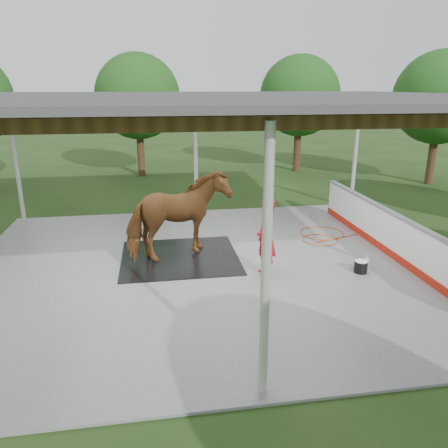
{
  "coord_description": "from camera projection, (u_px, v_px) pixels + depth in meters",
  "views": [
    {
      "loc": [
        -1.41,
        -9.88,
        4.3
      ],
      "look_at": [
        0.23,
        0.16,
        1.06
      ],
      "focal_mm": 35.0,
      "sensor_mm": 36.0,
      "label": 1
    }
  ],
  "objects": [
    {
      "name": "rubber_mat",
      "position": [
        180.0,
        257.0,
        11.28
      ],
      "size": [
        2.97,
        2.78,
        0.02
      ],
      "primitive_type": "cube",
      "color": "black",
      "rests_on": "concrete_slab"
    },
    {
      "name": "hose_coil",
      "position": [
        321.0,
        235.0,
        12.9
      ],
      "size": [
        1.78,
        1.72,
        0.02
      ],
      "color": "#AB3B0C",
      "rests_on": "concrete_slab"
    },
    {
      "name": "pavilion_structure",
      "position": [
        215.0,
        101.0,
        9.61
      ],
      "size": [
        12.6,
        10.6,
        4.05
      ],
      "color": "beige",
      "rests_on": "ground"
    },
    {
      "name": "ground",
      "position": [
        216.0,
        267.0,
        10.81
      ],
      "size": [
        100.0,
        100.0,
        0.0
      ],
      "primitive_type": "plane",
      "color": "#1E3814"
    },
    {
      "name": "tree_belt",
      "position": [
        222.0,
        107.0,
        10.56
      ],
      "size": [
        28.0,
        28.0,
        5.8
      ],
      "color": "#382314",
      "rests_on": "ground"
    },
    {
      "name": "soap_bottle_a",
      "position": [
        366.0,
        261.0,
        10.64
      ],
      "size": [
        0.13,
        0.13,
        0.3
      ],
      "primitive_type": "imported",
      "rotation": [
        0.0,
        0.0,
        0.1
      ],
      "color": "silver",
      "rests_on": "concrete_slab"
    },
    {
      "name": "concrete_slab",
      "position": [
        216.0,
        266.0,
        10.81
      ],
      "size": [
        12.0,
        10.0,
        0.05
      ],
      "primitive_type": "cube",
      "color": "slate",
      "rests_on": "ground"
    },
    {
      "name": "dasher_board",
      "position": [
        391.0,
        235.0,
        11.34
      ],
      "size": [
        0.16,
        8.0,
        1.15
      ],
      "color": "#A71D0D",
      "rests_on": "concrete_slab"
    },
    {
      "name": "horse",
      "position": [
        179.0,
        216.0,
        10.95
      ],
      "size": [
        2.84,
        2.14,
        2.19
      ],
      "primitive_type": "imported",
      "rotation": [
        0.0,
        0.0,
        2.0
      ],
      "color": "brown",
      "rests_on": "rubber_mat"
    },
    {
      "name": "handler",
      "position": [
        266.0,
        238.0,
        9.99
      ],
      "size": [
        0.45,
        0.67,
        1.84
      ],
      "primitive_type": "imported",
      "rotation": [
        0.0,
        0.0,
        -1.56
      ],
      "color": "red",
      "rests_on": "concrete_slab"
    },
    {
      "name": "soap_bottle_b",
      "position": [
        352.0,
        265.0,
        10.58
      ],
      "size": [
        0.11,
        0.11,
        0.18
      ],
      "primitive_type": "imported",
      "rotation": [
        0.0,
        0.0,
        -0.51
      ],
      "color": "#338CD8",
      "rests_on": "concrete_slab"
    },
    {
      "name": "wash_bucket",
      "position": [
        361.0,
        266.0,
        10.34
      ],
      "size": [
        0.31,
        0.31,
        0.29
      ],
      "color": "black",
      "rests_on": "concrete_slab"
    }
  ]
}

